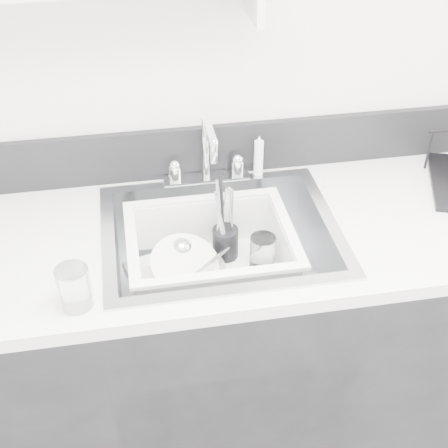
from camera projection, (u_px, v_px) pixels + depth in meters
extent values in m
cube|color=silver|center=(202.00, 55.00, 1.70)|extent=(3.50, 0.02, 2.60)
cube|color=black|center=(221.00, 351.00, 1.98)|extent=(3.20, 0.62, 0.88)
cube|color=silver|center=(221.00, 237.00, 1.71)|extent=(3.20, 0.62, 0.04)
cube|color=black|center=(204.00, 151.00, 1.88)|extent=(3.20, 0.02, 0.16)
cube|color=silver|center=(206.00, 178.00, 1.89)|extent=(0.26, 0.06, 0.02)
cylinder|color=silver|center=(175.00, 174.00, 1.86)|extent=(0.04, 0.04, 0.05)
cylinder|color=silver|center=(237.00, 168.00, 1.89)|extent=(0.04, 0.04, 0.05)
cylinder|color=silver|center=(206.00, 149.00, 1.83)|extent=(0.02, 0.02, 0.20)
cylinder|color=silver|center=(209.00, 129.00, 1.71)|extent=(0.02, 0.15, 0.02)
cylinder|color=white|center=(259.00, 156.00, 1.87)|extent=(0.03, 0.03, 0.14)
cube|color=silver|center=(255.00, 1.00, 1.57)|extent=(0.02, 0.14, 0.10)
cylinder|color=white|center=(189.00, 275.00, 1.77)|extent=(0.21, 0.21, 0.01)
cylinder|color=white|center=(190.00, 270.00, 1.76)|extent=(0.20, 0.20, 0.01)
cylinder|color=white|center=(185.00, 264.00, 1.74)|extent=(0.24, 0.23, 0.08)
cylinder|color=black|center=(225.00, 243.00, 1.82)|extent=(0.08, 0.08, 0.10)
cylinder|color=silver|center=(221.00, 217.00, 1.78)|extent=(0.01, 0.05, 0.19)
cylinder|color=silver|center=(231.00, 223.00, 1.77)|extent=(0.02, 0.04, 0.17)
cylinder|color=black|center=(222.00, 213.00, 1.76)|extent=(0.01, 0.06, 0.21)
cylinder|color=white|center=(262.00, 252.00, 1.78)|extent=(0.08, 0.08, 0.10)
cylinder|color=white|center=(74.00, 288.00, 1.43)|extent=(0.10, 0.10, 0.11)
imported|color=white|center=(250.00, 284.00, 1.72)|extent=(0.14, 0.14, 0.04)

